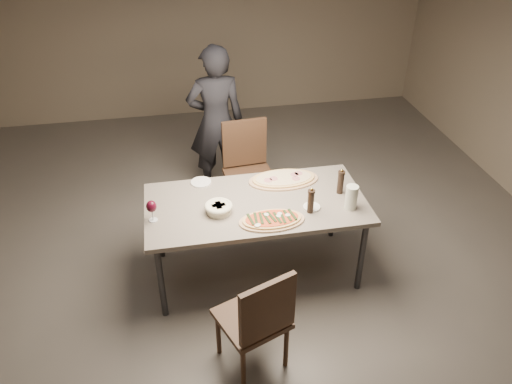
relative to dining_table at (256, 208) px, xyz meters
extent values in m
plane|color=#58524C|center=(0.00, 0.00, -0.69)|extent=(7.00, 7.00, 0.00)
plane|color=gray|center=(0.00, 3.50, 0.71)|extent=(6.00, 0.00, 6.00)
cube|color=slate|center=(0.00, 0.00, 0.04)|extent=(1.80, 0.90, 0.04)
cylinder|color=#333335|center=(-0.82, -0.37, -0.34)|extent=(0.05, 0.05, 0.71)
cylinder|color=#333335|center=(0.82, -0.37, -0.34)|extent=(0.05, 0.05, 0.71)
cylinder|color=#333335|center=(-0.82, 0.37, -0.34)|extent=(0.05, 0.05, 0.71)
cylinder|color=#333335|center=(0.82, 0.37, -0.34)|extent=(0.05, 0.05, 0.71)
ellipsoid|color=white|center=(0.04, -0.23, 0.10)|extent=(0.04, 0.04, 0.01)
ellipsoid|color=white|center=(0.14, -0.24, 0.10)|extent=(0.04, 0.04, 0.01)
ellipsoid|color=white|center=(0.13, -0.27, 0.10)|extent=(0.04, 0.04, 0.01)
ellipsoid|color=white|center=(-0.05, -0.35, 0.10)|extent=(0.04, 0.04, 0.01)
ellipsoid|color=white|center=(0.20, -0.27, 0.10)|extent=(0.04, 0.04, 0.01)
ellipsoid|color=white|center=(-0.06, -0.35, 0.10)|extent=(0.04, 0.04, 0.01)
cube|color=#213315|center=(-0.09, -0.27, 0.09)|extent=(0.04, 0.15, 0.01)
cube|color=#213315|center=(-0.05, -0.27, 0.09)|extent=(0.03, 0.15, 0.01)
cube|color=#213315|center=(-0.01, -0.27, 0.09)|extent=(0.03, 0.15, 0.01)
cube|color=#213315|center=(0.03, -0.28, 0.09)|extent=(0.05, 0.15, 0.01)
cube|color=#213315|center=(0.07, -0.27, 0.09)|extent=(0.06, 0.15, 0.01)
cube|color=#213315|center=(0.11, -0.29, 0.09)|extent=(0.05, 0.15, 0.01)
cube|color=#213315|center=(0.15, -0.29, 0.09)|extent=(0.02, 0.15, 0.01)
cube|color=#213315|center=(0.20, -0.28, 0.09)|extent=(0.04, 0.15, 0.01)
cube|color=#213315|center=(0.24, -0.27, 0.09)|extent=(0.05, 0.15, 0.01)
cylinder|color=#C17677|center=(0.21, 0.27, 0.09)|extent=(0.07, 0.07, 0.00)
cylinder|color=#C17677|center=(0.44, 0.32, 0.09)|extent=(0.07, 0.07, 0.00)
cylinder|color=#C17677|center=(0.40, 0.24, 0.09)|extent=(0.07, 0.07, 0.00)
cylinder|color=#C17677|center=(0.40, 0.31, 0.09)|extent=(0.07, 0.07, 0.00)
cylinder|color=#C17677|center=(0.15, 0.26, 0.09)|extent=(0.07, 0.07, 0.00)
cylinder|color=beige|center=(-0.32, -0.09, 0.09)|extent=(0.19, 0.19, 0.07)
torus|color=beige|center=(-0.32, -0.09, 0.12)|extent=(0.22, 0.22, 0.03)
cube|color=#97633D|center=(-0.29, -0.09, 0.11)|extent=(0.07, 0.06, 0.04)
cube|color=#97633D|center=(-0.32, -0.06, 0.11)|extent=(0.06, 0.07, 0.04)
cube|color=#97633D|center=(-0.34, -0.09, 0.11)|extent=(0.07, 0.06, 0.04)
cube|color=#97633D|center=(-0.32, -0.11, 0.11)|extent=(0.06, 0.07, 0.04)
cylinder|color=white|center=(0.42, -0.16, 0.06)|extent=(0.14, 0.14, 0.02)
cylinder|color=#9B9F3A|center=(0.42, -0.16, 0.07)|extent=(0.10, 0.10, 0.00)
cylinder|color=black|center=(0.40, -0.21, 0.15)|extent=(0.05, 0.05, 0.18)
cylinder|color=black|center=(0.40, -0.21, 0.25)|extent=(0.06, 0.06, 0.02)
sphere|color=gold|center=(0.40, -0.21, 0.27)|extent=(0.02, 0.02, 0.02)
cylinder|color=black|center=(0.72, 0.01, 0.15)|extent=(0.05, 0.05, 0.19)
cylinder|color=black|center=(0.72, 0.01, 0.25)|extent=(0.06, 0.06, 0.02)
sphere|color=gold|center=(0.72, 0.01, 0.28)|extent=(0.02, 0.02, 0.02)
cylinder|color=silver|center=(0.73, -0.22, 0.16)|extent=(0.10, 0.10, 0.21)
cylinder|color=silver|center=(-0.83, -0.09, 0.06)|extent=(0.07, 0.07, 0.01)
cylinder|color=silver|center=(-0.83, -0.09, 0.11)|extent=(0.01, 0.01, 0.09)
ellipsoid|color=#420919|center=(-0.83, -0.09, 0.19)|extent=(0.08, 0.08, 0.10)
cylinder|color=white|center=(-0.41, 0.38, 0.06)|extent=(0.18, 0.18, 0.01)
cube|color=#3F291A|center=(-0.21, -0.93, -0.27)|extent=(0.56, 0.56, 0.04)
cylinder|color=#3F291A|center=(-0.31, -1.16, -0.49)|extent=(0.04, 0.04, 0.40)
cylinder|color=#3F291A|center=(0.02, -1.03, -0.49)|extent=(0.04, 0.04, 0.40)
cylinder|color=#3F291A|center=(-0.44, -0.83, -0.49)|extent=(0.04, 0.04, 0.40)
cylinder|color=#3F291A|center=(-0.11, -0.70, -0.49)|extent=(0.04, 0.04, 0.40)
cube|color=#3F291A|center=(-0.13, -1.11, 0.00)|extent=(0.40, 0.19, 0.45)
cube|color=#3F291A|center=(0.10, 0.84, -0.24)|extent=(0.50, 0.50, 0.04)
cylinder|color=#3F291A|center=(0.27, 1.04, -0.47)|extent=(0.04, 0.04, 0.44)
cylinder|color=#3F291A|center=(-0.11, 1.01, -0.47)|extent=(0.04, 0.04, 0.44)
cylinder|color=#3F291A|center=(0.30, 0.66, -0.47)|extent=(0.04, 0.04, 0.44)
cylinder|color=#3F291A|center=(-0.08, 0.63, -0.47)|extent=(0.04, 0.04, 0.44)
cube|color=#3F291A|center=(0.08, 1.05, 0.05)|extent=(0.45, 0.08, 0.49)
imported|color=black|center=(-0.15, 1.43, 0.12)|extent=(0.61, 0.41, 1.63)
camera|label=1|loc=(-0.62, -3.29, 2.38)|focal=35.00mm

